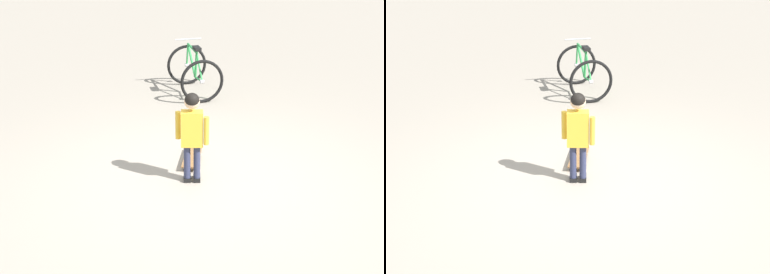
# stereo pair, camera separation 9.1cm
# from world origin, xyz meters

# --- Properties ---
(ground_plane) EXTENTS (50.00, 50.00, 0.00)m
(ground_plane) POSITION_xyz_m (0.00, 0.00, 0.00)
(ground_plane) COLOR #9E9384
(child_person) EXTENTS (0.40, 0.27, 1.06)m
(child_person) POSITION_xyz_m (-0.17, -0.08, 0.66)
(child_person) COLOR #2D3351
(child_person) RESTS_ON ground
(skateboard) EXTENTS (0.46, 0.61, 0.07)m
(skateboard) POSITION_xyz_m (-0.48, 0.32, 0.06)
(skateboard) COLOR olive
(skateboard) RESTS_ON ground
(bicycle_near) EXTENTS (1.28, 1.22, 0.85)m
(bicycle_near) POSITION_xyz_m (-2.04, 2.45, 0.38)
(bicycle_near) COLOR black
(bicycle_near) RESTS_ON ground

